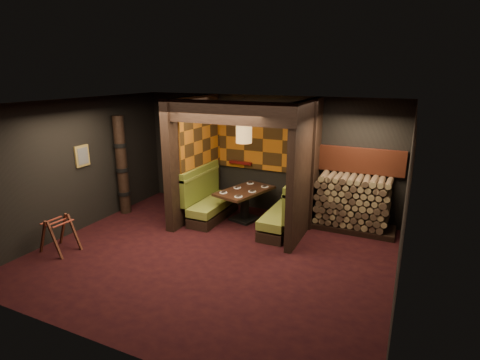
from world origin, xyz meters
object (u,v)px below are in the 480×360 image
object	(u,v)px
booth_bench_right	(286,214)
totem_column	(122,166)
booth_bench_left	(209,202)
pendant_lamp	(244,133)
dining_table	(245,199)
luggage_rack	(59,233)
firewood_stack	(355,204)

from	to	relation	value
booth_bench_right	totem_column	xyz separation A→B (m)	(-3.98, -0.55, 0.79)
booth_bench_left	totem_column	world-z (taller)	totem_column
booth_bench_left	pendant_lamp	size ratio (longest dim) A/B	1.61
booth_bench_right	dining_table	bearing A→B (deg)	168.26
booth_bench_right	dining_table	distance (m)	1.10
dining_table	luggage_rack	bearing A→B (deg)	-131.43
luggage_rack	pendant_lamp	bearing A→B (deg)	48.08
booth_bench_right	luggage_rack	bearing A→B (deg)	-143.42
dining_table	firewood_stack	xyz separation A→B (m)	(2.43, 0.48, 0.10)
booth_bench_right	totem_column	size ratio (longest dim) A/B	0.67
booth_bench_left	totem_column	xyz separation A→B (m)	(-2.09, -0.55, 0.79)
firewood_stack	luggage_rack	bearing A→B (deg)	-145.72
firewood_stack	booth_bench_left	bearing A→B (deg)	-167.83
dining_table	firewood_stack	bearing A→B (deg)	11.09
booth_bench_left	dining_table	distance (m)	0.85
booth_bench_left	dining_table	size ratio (longest dim) A/B	1.02
booth_bench_left	pendant_lamp	distance (m)	1.88
booth_bench_left	luggage_rack	size ratio (longest dim) A/B	2.14
totem_column	booth_bench_left	bearing A→B (deg)	14.75
booth_bench_left	luggage_rack	distance (m)	3.28
pendant_lamp	luggage_rack	bearing A→B (deg)	-131.92
pendant_lamp	luggage_rack	world-z (taller)	pendant_lamp
booth_bench_right	luggage_rack	xyz separation A→B (m)	(-3.69, -2.74, -0.03)
dining_table	luggage_rack	xyz separation A→B (m)	(-2.62, -2.96, -0.14)
dining_table	pendant_lamp	world-z (taller)	pendant_lamp
luggage_rack	totem_column	size ratio (longest dim) A/B	0.31
dining_table	booth_bench_right	bearing A→B (deg)	-11.74
dining_table	totem_column	xyz separation A→B (m)	(-2.91, -0.77, 0.67)
totem_column	dining_table	bearing A→B (deg)	14.91
pendant_lamp	totem_column	world-z (taller)	pendant_lamp
booth_bench_right	totem_column	distance (m)	4.10
booth_bench_left	booth_bench_right	bearing A→B (deg)	0.00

